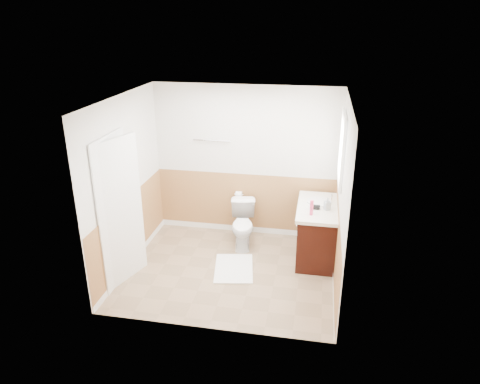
% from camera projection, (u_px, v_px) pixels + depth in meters
% --- Properties ---
extents(floor, '(3.00, 3.00, 0.00)m').
position_uv_depth(floor, '(230.00, 270.00, 6.45)').
color(floor, '#8C7051').
rests_on(floor, ground).
extents(ceiling, '(3.00, 3.00, 0.00)m').
position_uv_depth(ceiling, '(229.00, 99.00, 5.51)').
color(ceiling, white).
rests_on(ceiling, floor).
extents(wall_back, '(3.00, 0.00, 3.00)m').
position_uv_depth(wall_back, '(246.00, 162.00, 7.16)').
color(wall_back, silver).
rests_on(wall_back, floor).
extents(wall_front, '(3.00, 0.00, 3.00)m').
position_uv_depth(wall_front, '(205.00, 235.00, 4.79)').
color(wall_front, silver).
rests_on(wall_front, floor).
extents(wall_left, '(0.00, 3.00, 3.00)m').
position_uv_depth(wall_left, '(126.00, 184.00, 6.23)').
color(wall_left, silver).
rests_on(wall_left, floor).
extents(wall_right, '(0.00, 3.00, 3.00)m').
position_uv_depth(wall_right, '(342.00, 199.00, 5.73)').
color(wall_right, silver).
rests_on(wall_right, floor).
extents(wainscot_back, '(3.00, 0.00, 3.00)m').
position_uv_depth(wainscot_back, '(245.00, 205.00, 7.43)').
color(wainscot_back, '#A17840').
rests_on(wainscot_back, floor).
extents(wainscot_front, '(3.00, 0.00, 3.00)m').
position_uv_depth(wainscot_front, '(207.00, 292.00, 5.09)').
color(wainscot_front, '#A17840').
rests_on(wainscot_front, floor).
extents(wainscot_left, '(0.00, 2.60, 2.60)m').
position_uv_depth(wainscot_left, '(132.00, 232.00, 6.51)').
color(wainscot_left, '#A17840').
rests_on(wainscot_left, floor).
extents(wainscot_right, '(0.00, 2.60, 2.60)m').
position_uv_depth(wainscot_right, '(336.00, 250.00, 6.01)').
color(wainscot_right, '#A17840').
rests_on(wainscot_right, floor).
extents(toilet, '(0.50, 0.75, 0.71)m').
position_uv_depth(toilet, '(243.00, 225.00, 7.05)').
color(toilet, white).
rests_on(toilet, floor).
extents(bath_mat, '(0.68, 0.88, 0.02)m').
position_uv_depth(bath_mat, '(234.00, 268.00, 6.48)').
color(bath_mat, white).
rests_on(bath_mat, floor).
extents(vanity_cabinet, '(0.55, 1.10, 0.80)m').
position_uv_depth(vanity_cabinet, '(317.00, 233.00, 6.68)').
color(vanity_cabinet, black).
rests_on(vanity_cabinet, floor).
extents(vanity_knob_left, '(0.03, 0.03, 0.03)m').
position_uv_depth(vanity_knob_left, '(297.00, 226.00, 6.58)').
color(vanity_knob_left, silver).
rests_on(vanity_knob_left, vanity_cabinet).
extents(vanity_knob_right, '(0.03, 0.03, 0.03)m').
position_uv_depth(vanity_knob_right, '(298.00, 220.00, 6.76)').
color(vanity_knob_right, '#BCBBC2').
rests_on(vanity_knob_right, vanity_cabinet).
extents(countertop, '(0.60, 1.15, 0.05)m').
position_uv_depth(countertop, '(318.00, 208.00, 6.52)').
color(countertop, silver).
rests_on(countertop, vanity_cabinet).
extents(sink_basin, '(0.36, 0.36, 0.02)m').
position_uv_depth(sink_basin, '(319.00, 202.00, 6.64)').
color(sink_basin, silver).
rests_on(sink_basin, countertop).
extents(faucet, '(0.02, 0.02, 0.14)m').
position_uv_depth(faucet, '(331.00, 199.00, 6.59)').
color(faucet, white).
rests_on(faucet, countertop).
extents(lotion_bottle, '(0.05, 0.05, 0.22)m').
position_uv_depth(lotion_bottle, '(312.00, 208.00, 6.19)').
color(lotion_bottle, '#E63B6B').
rests_on(lotion_bottle, countertop).
extents(soap_dispenser, '(0.11, 0.11, 0.18)m').
position_uv_depth(soap_dispenser, '(327.00, 204.00, 6.36)').
color(soap_dispenser, '#96A1A9').
rests_on(soap_dispenser, countertop).
extents(hair_dryer_body, '(0.14, 0.07, 0.07)m').
position_uv_depth(hair_dryer_body, '(315.00, 207.00, 6.40)').
color(hair_dryer_body, black).
rests_on(hair_dryer_body, countertop).
extents(hair_dryer_handle, '(0.03, 0.03, 0.07)m').
position_uv_depth(hair_dryer_handle, '(313.00, 208.00, 6.43)').
color(hair_dryer_handle, black).
rests_on(hair_dryer_handle, countertop).
extents(mirror_panel, '(0.02, 0.35, 0.90)m').
position_uv_depth(mirror_panel, '(340.00, 153.00, 6.62)').
color(mirror_panel, silver).
rests_on(mirror_panel, wall_right).
extents(window_frame, '(0.04, 0.80, 1.00)m').
position_uv_depth(window_frame, '(342.00, 150.00, 6.08)').
color(window_frame, white).
rests_on(window_frame, wall_right).
extents(window_glass, '(0.01, 0.70, 0.90)m').
position_uv_depth(window_glass, '(343.00, 150.00, 6.08)').
color(window_glass, white).
rests_on(window_glass, wall_right).
extents(door, '(0.29, 0.78, 2.04)m').
position_uv_depth(door, '(121.00, 213.00, 5.89)').
color(door, white).
rests_on(door, wall_left).
extents(door_frame, '(0.02, 0.92, 2.10)m').
position_uv_depth(door_frame, '(115.00, 211.00, 5.90)').
color(door_frame, white).
rests_on(door_frame, wall_left).
extents(door_knob, '(0.06, 0.06, 0.06)m').
position_uv_depth(door_knob, '(135.00, 208.00, 6.21)').
color(door_knob, silver).
rests_on(door_knob, door).
extents(towel_bar, '(0.62, 0.02, 0.02)m').
position_uv_depth(towel_bar, '(212.00, 141.00, 7.08)').
color(towel_bar, silver).
rests_on(towel_bar, wall_back).
extents(tp_holder_bar, '(0.14, 0.02, 0.02)m').
position_uv_depth(tp_holder_bar, '(239.00, 195.00, 7.32)').
color(tp_holder_bar, silver).
rests_on(tp_holder_bar, wall_back).
extents(tp_roll, '(0.10, 0.11, 0.11)m').
position_uv_depth(tp_roll, '(239.00, 195.00, 7.32)').
color(tp_roll, white).
rests_on(tp_roll, tp_holder_bar).
extents(tp_sheet, '(0.10, 0.01, 0.16)m').
position_uv_depth(tp_sheet, '(239.00, 201.00, 7.36)').
color(tp_sheet, white).
rests_on(tp_sheet, tp_roll).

